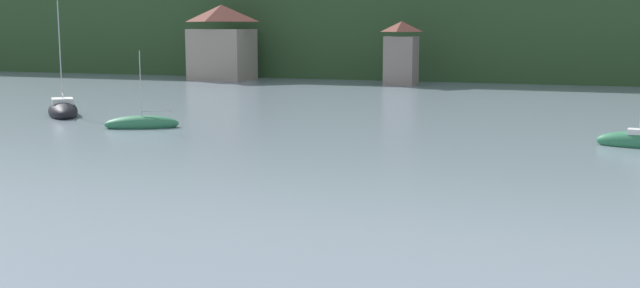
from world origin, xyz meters
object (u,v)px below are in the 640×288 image
object	(u,v)px
shore_building_westcentral	(401,54)
sailboat_far_0	(639,142)
sailboat_far_1	(63,110)
sailboat_far_5	(142,124)
shore_building_west	(222,44)

from	to	relation	value
shore_building_westcentral	sailboat_far_0	bearing A→B (deg)	-59.74
shore_building_westcentral	sailboat_far_0	xyz separation A→B (m)	(22.95, -39.35, -3.13)
shore_building_westcentral	sailboat_far_1	size ratio (longest dim) A/B	0.81
sailboat_far_1	sailboat_far_5	world-z (taller)	sailboat_far_1
shore_building_west	sailboat_far_0	xyz separation A→B (m)	(45.83, -40.59, -4.14)
shore_building_west	sailboat_far_1	xyz separation A→B (m)	(6.50, -38.68, -4.05)
shore_building_west	sailboat_far_5	world-z (taller)	shore_building_west
sailboat_far_0	sailboat_far_5	size ratio (longest dim) A/B	1.19
sailboat_far_1	shore_building_westcentral	bearing A→B (deg)	-63.84
sailboat_far_0	sailboat_far_1	distance (m)	39.38
sailboat_far_0	sailboat_far_5	world-z (taller)	sailboat_far_0
shore_building_west	sailboat_far_1	bearing A→B (deg)	-80.46
shore_building_westcentral	sailboat_far_0	size ratio (longest dim) A/B	1.12
sailboat_far_0	sailboat_far_1	size ratio (longest dim) A/B	0.72
sailboat_far_0	sailboat_far_1	world-z (taller)	sailboat_far_1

